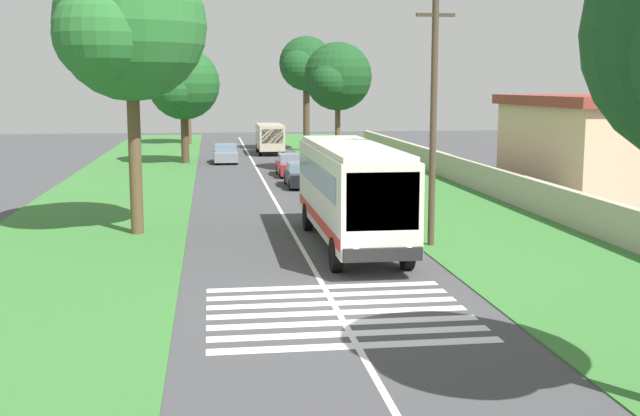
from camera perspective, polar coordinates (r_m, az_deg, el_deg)
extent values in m
plane|color=#424244|center=(21.88, 0.92, -6.75)|extent=(160.00, 160.00, 0.00)
cube|color=#387533|center=(36.66, -15.52, -0.73)|extent=(120.00, 8.00, 0.04)
cube|color=#387533|center=(38.06, 9.74, -0.19)|extent=(120.00, 8.00, 0.04)
cube|color=silver|center=(36.46, -2.65, -0.49)|extent=(110.00, 0.16, 0.01)
cube|color=silver|center=(29.04, 2.20, 1.32)|extent=(11.00, 2.50, 2.90)
cube|color=slate|center=(29.27, 2.10, 2.41)|extent=(9.68, 2.54, 0.85)
cube|color=slate|center=(23.68, 4.49, 0.47)|extent=(0.08, 2.20, 1.74)
cube|color=red|center=(29.18, 2.19, -0.62)|extent=(10.78, 2.53, 0.36)
cube|color=silver|center=(28.88, 2.21, 4.35)|extent=(10.56, 2.30, 0.18)
cube|color=black|center=(23.85, 4.50, -3.33)|extent=(0.16, 2.40, 0.40)
sphere|color=#F2EDCC|center=(23.72, 2.57, -3.05)|extent=(0.24, 0.24, 0.24)
sphere|color=#F2EDCC|center=(24.06, 6.35, -2.93)|extent=(0.24, 0.24, 0.24)
cylinder|color=black|center=(25.32, 1.14, -3.33)|extent=(1.10, 0.32, 1.10)
cylinder|color=black|center=(32.52, -0.88, -0.63)|extent=(1.10, 0.32, 1.10)
cylinder|color=black|center=(25.77, 6.20, -3.17)|extent=(1.10, 0.32, 1.10)
cylinder|color=black|center=(32.88, 3.10, -0.54)|extent=(1.10, 0.32, 1.10)
cube|color=silver|center=(18.43, 2.66, -9.75)|extent=(0.45, 6.80, 0.01)
cube|color=silver|center=(19.27, 2.17, -8.91)|extent=(0.45, 6.80, 0.01)
cube|color=silver|center=(20.12, 1.73, -8.15)|extent=(0.45, 6.80, 0.01)
cube|color=silver|center=(20.97, 1.32, -7.44)|extent=(0.45, 6.80, 0.01)
cube|color=silver|center=(21.82, 0.94, -6.79)|extent=(0.45, 6.80, 0.01)
cube|color=silver|center=(22.68, 0.60, -6.19)|extent=(0.45, 6.80, 0.01)
cube|color=silver|center=(23.54, 0.27, -5.63)|extent=(0.45, 6.80, 0.01)
cube|color=black|center=(46.52, -1.30, 2.17)|extent=(4.30, 1.75, 0.70)
cube|color=slate|center=(46.36, -1.29, 2.92)|extent=(2.00, 1.61, 0.55)
cylinder|color=black|center=(45.13, -2.09, 1.70)|extent=(0.64, 0.22, 0.64)
cylinder|color=black|center=(47.80, -2.42, 2.09)|extent=(0.64, 0.22, 0.64)
cylinder|color=black|center=(45.31, -0.13, 1.74)|extent=(0.64, 0.22, 0.64)
cylinder|color=black|center=(47.97, -0.56, 2.12)|extent=(0.64, 0.22, 0.64)
cube|color=#B21E1E|center=(52.32, -2.04, 2.90)|extent=(4.30, 1.75, 0.70)
cube|color=slate|center=(52.16, -2.03, 3.57)|extent=(2.00, 1.61, 0.55)
cylinder|color=black|center=(50.94, -2.76, 2.50)|extent=(0.64, 0.22, 0.64)
cylinder|color=black|center=(53.61, -3.01, 2.81)|extent=(0.64, 0.22, 0.64)
cylinder|color=black|center=(51.09, -1.02, 2.53)|extent=(0.64, 0.22, 0.64)
cylinder|color=black|center=(53.76, -1.36, 2.84)|extent=(0.64, 0.22, 0.64)
cube|color=gray|center=(61.43, -6.72, 3.71)|extent=(4.30, 1.75, 0.70)
cube|color=slate|center=(61.28, -6.73, 4.29)|extent=(2.00, 1.61, 0.55)
cylinder|color=black|center=(60.10, -7.44, 3.39)|extent=(0.64, 0.22, 0.64)
cylinder|color=black|center=(62.79, -7.46, 3.62)|extent=(0.64, 0.22, 0.64)
cylinder|color=black|center=(60.13, -5.95, 3.42)|extent=(0.64, 0.22, 0.64)
cylinder|color=black|center=(62.81, -6.03, 3.64)|extent=(0.64, 0.22, 0.64)
cube|color=#BFB299|center=(68.93, -3.59, 5.09)|extent=(6.00, 2.10, 2.10)
cube|color=slate|center=(69.11, -3.60, 5.41)|extent=(5.04, 2.13, 0.70)
cube|color=slate|center=(65.97, -3.40, 5.11)|extent=(0.06, 1.76, 1.18)
cylinder|color=black|center=(67.06, -4.27, 4.04)|extent=(0.76, 0.24, 0.76)
cylinder|color=black|center=(70.84, -4.46, 4.29)|extent=(0.76, 0.24, 0.76)
cylinder|color=black|center=(67.20, -2.65, 4.06)|extent=(0.76, 0.24, 0.76)
cylinder|color=black|center=(70.98, -2.93, 4.31)|extent=(0.76, 0.24, 0.76)
cylinder|color=brown|center=(32.09, -13.03, 3.93)|extent=(0.50, 0.50, 6.48)
sphere|color=#286B2D|center=(32.07, -13.33, 12.56)|extent=(5.80, 5.80, 5.80)
sphere|color=#286B2D|center=(33.77, -13.03, 11.63)|extent=(4.11, 4.11, 4.11)
sphere|color=#286B2D|center=(30.70, -15.22, 11.86)|extent=(3.60, 3.60, 3.60)
cylinder|color=brown|center=(81.08, -9.33, 6.43)|extent=(0.51, 0.51, 5.41)
sphere|color=#337A38|center=(81.03, -9.41, 9.37)|extent=(5.31, 5.31, 5.31)
sphere|color=#337A38|center=(82.61, -9.37, 9.08)|extent=(3.81, 3.81, 3.81)
sphere|color=#337A38|center=(79.72, -10.01, 9.09)|extent=(3.51, 3.51, 3.51)
cylinder|color=#4C3826|center=(61.17, -9.59, 5.26)|extent=(0.58, 0.58, 4.44)
sphere|color=#1E5623|center=(61.06, -9.68, 8.72)|extent=(5.36, 5.36, 5.36)
sphere|color=#1E5623|center=(62.67, -9.62, 8.35)|extent=(3.12, 3.12, 3.12)
sphere|color=#1E5623|center=(59.76, -10.49, 8.32)|extent=(3.36, 3.36, 3.36)
cylinder|color=#4C3826|center=(72.02, -0.97, 6.65)|extent=(0.58, 0.58, 6.37)
sphere|color=#19471E|center=(72.00, -0.98, 10.24)|extent=(4.82, 4.82, 4.82)
sphere|color=#19471E|center=(73.42, -1.12, 9.93)|extent=(2.90, 2.90, 2.90)
sphere|color=#19471E|center=(70.71, -1.46, 9.97)|extent=(3.27, 3.27, 3.27)
cylinder|color=brown|center=(54.31, 1.26, 5.32)|extent=(0.36, 0.36, 5.13)
sphere|color=#19471E|center=(54.22, 1.28, 9.35)|extent=(4.55, 4.55, 4.55)
sphere|color=#19471E|center=(55.56, 1.05, 8.98)|extent=(2.89, 2.89, 2.89)
sphere|color=#19471E|center=(52.99, 0.73, 8.99)|extent=(2.60, 2.60, 2.60)
cylinder|color=#473828|center=(29.18, 8.06, 5.94)|extent=(0.24, 0.24, 8.85)
cube|color=#3D3326|center=(29.25, 8.22, 13.44)|extent=(0.12, 1.40, 0.12)
cube|color=#B2A893|center=(43.74, 12.06, 1.91)|extent=(70.00, 0.40, 1.50)
cube|color=beige|center=(45.01, 18.74, 3.87)|extent=(11.24, 6.30, 4.77)
cube|color=brown|center=(44.88, 18.91, 7.24)|extent=(11.84, 6.90, 0.54)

